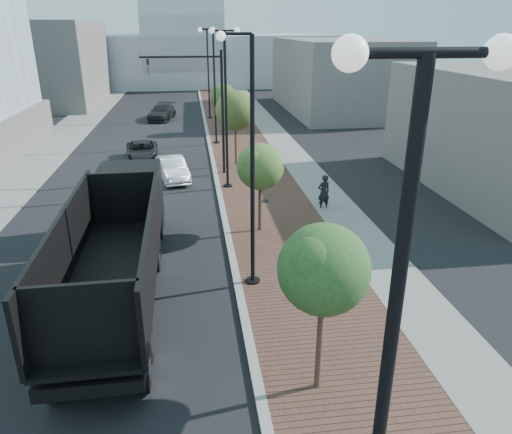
{
  "coord_description": "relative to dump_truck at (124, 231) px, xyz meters",
  "views": [
    {
      "loc": [
        -1.48,
        -6.16,
        9.33
      ],
      "look_at": [
        1.0,
        12.0,
        2.0
      ],
      "focal_mm": 33.49,
      "sensor_mm": 36.0,
      "label": 1
    }
  ],
  "objects": [
    {
      "name": "sidewalk",
      "position": [
        7.88,
        27.86,
        -1.55
      ],
      "size": [
        7.0,
        140.0,
        0.12
      ],
      "primitive_type": "cube",
      "color": "#4C2D23",
      "rests_on": "ground"
    },
    {
      "name": "tree_2",
      "position": [
        6.02,
        14.88,
        2.33
      ],
      "size": [
        2.76,
        2.76,
        5.33
      ],
      "color": "#382619",
      "rests_on": "ground"
    },
    {
      "name": "streetlight_3",
      "position": [
        4.86,
        21.86,
        2.73
      ],
      "size": [
        1.44,
        0.56,
        9.21
      ],
      "color": "black",
      "rests_on": "ground"
    },
    {
      "name": "tree_0",
      "position": [
        6.02,
        -8.12,
        2.11
      ],
      "size": [
        2.39,
        2.34,
        4.91
      ],
      "color": "#382619",
      "rests_on": "ground"
    },
    {
      "name": "pedestrian",
      "position": [
        9.84,
        5.44,
        -0.63
      ],
      "size": [
        0.81,
        0.63,
        1.96
      ],
      "primitive_type": "imported",
      "rotation": [
        0.0,
        0.0,
        3.39
      ],
      "color": "black",
      "rests_on": "ground"
    },
    {
      "name": "white_sedan",
      "position": [
        1.56,
        12.15,
        -0.88
      ],
      "size": [
        2.44,
        4.67,
        1.46
      ],
      "primitive_type": "imported",
      "rotation": [
        0.0,
        0.0,
        0.21
      ],
      "color": "silver",
      "rests_on": "ground"
    },
    {
      "name": "tree_1",
      "position": [
        6.02,
        2.88,
        1.67
      ],
      "size": [
        2.26,
        2.19,
        4.39
      ],
      "color": "#382619",
      "rests_on": "ground"
    },
    {
      "name": "west_sidewalk",
      "position": [
        -8.62,
        27.86,
        -1.55
      ],
      "size": [
        4.0,
        140.0,
        0.12
      ],
      "primitive_type": "cube",
      "color": "slate",
      "rests_on": "ground"
    },
    {
      "name": "dump_truck",
      "position": [
        0.0,
        0.0,
        0.0
      ],
      "size": [
        3.05,
        13.92,
        3.83
      ],
      "rotation": [
        0.0,
        0.0,
        0.01
      ],
      "color": "black",
      "rests_on": "ground"
    },
    {
      "name": "utility_cover_2",
      "position": [
        6.78,
        6.86,
        -1.48
      ],
      "size": [
        0.5,
        0.5,
        0.02
      ],
      "primitive_type": "cube",
      "color": "black",
      "rests_on": "sidewalk"
    },
    {
      "name": "streetlight_1",
      "position": [
        4.86,
        -2.14,
        2.73
      ],
      "size": [
        1.44,
        0.56,
        9.21
      ],
      "color": "black",
      "rests_on": "ground"
    },
    {
      "name": "streetlight_0",
      "position": [
        4.98,
        -14.14,
        3.21
      ],
      "size": [
        1.72,
        0.56,
        9.28
      ],
      "color": "black",
      "rests_on": "ground"
    },
    {
      "name": "concrete_strip",
      "position": [
        10.58,
        27.86,
        -1.55
      ],
      "size": [
        2.4,
        140.0,
        0.13
      ],
      "primitive_type": "cube",
      "color": "slate",
      "rests_on": "ground"
    },
    {
      "name": "streetlight_2",
      "position": [
        4.98,
        9.86,
        3.21
      ],
      "size": [
        1.72,
        0.56,
        9.28
      ],
      "color": "black",
      "rests_on": "ground"
    },
    {
      "name": "utility_cover_1",
      "position": [
        6.78,
        -4.14,
        -1.48
      ],
      "size": [
        0.5,
        0.5,
        0.02
      ],
      "primitive_type": "cube",
      "color": "black",
      "rests_on": "sidewalk"
    },
    {
      "name": "dark_car_mid",
      "position": [
        -0.8,
        17.18,
        -0.91
      ],
      "size": [
        2.76,
        5.24,
        1.41
      ],
      "primitive_type": "imported",
      "rotation": [
        0.0,
        0.0,
        0.09
      ],
      "color": "black",
      "rests_on": "ground"
    },
    {
      "name": "dark_car_far",
      "position": [
        -0.13,
        34.3,
        -0.83
      ],
      "size": [
        3.18,
        5.7,
        1.56
      ],
      "primitive_type": "imported",
      "rotation": [
        0.0,
        0.0,
        -0.19
      ],
      "color": "black",
      "rests_on": "ground"
    },
    {
      "name": "commercial_block_nw",
      "position": [
        -15.62,
        47.86,
        3.39
      ],
      "size": [
        14.0,
        20.0,
        10.0
      ],
      "primitive_type": "cube",
      "color": "slate",
      "rests_on": "ground"
    },
    {
      "name": "commercial_block_ne",
      "position": [
        20.38,
        37.86,
        2.39
      ],
      "size": [
        12.0,
        22.0,
        8.0
      ],
      "primitive_type": "cube",
      "color": "#655E5A",
      "rests_on": "ground"
    },
    {
      "name": "convention_center",
      "position": [
        2.38,
        72.86,
        4.39
      ],
      "size": [
        50.0,
        30.0,
        50.0
      ],
      "color": "#ACB3B7",
      "rests_on": "ground"
    },
    {
      "name": "traffic_mast",
      "position": [
        4.08,
        12.86,
        3.37
      ],
      "size": [
        5.09,
        0.2,
        8.0
      ],
      "color": "black",
      "rests_on": "ground"
    },
    {
      "name": "curb",
      "position": [
        4.38,
        27.86,
        -1.54
      ],
      "size": [
        0.3,
        140.0,
        0.14
      ],
      "primitive_type": "cube",
      "color": "gray",
      "rests_on": "ground"
    },
    {
      "name": "streetlight_4",
      "position": [
        4.98,
        33.86,
        3.21
      ],
      "size": [
        1.72,
        0.56,
        9.28
      ],
      "color": "black",
      "rests_on": "ground"
    },
    {
      "name": "tree_3",
      "position": [
        6.02,
        26.88,
        1.68
      ],
      "size": [
        2.41,
        2.37,
        4.49
      ],
      "color": "#382619",
      "rests_on": "ground"
    }
  ]
}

